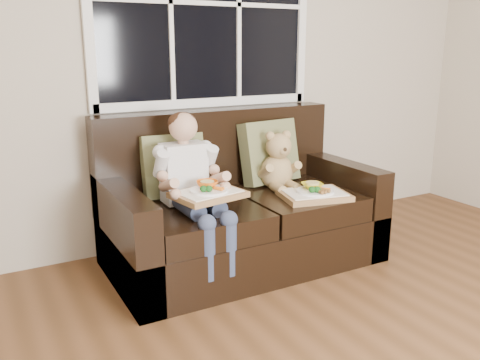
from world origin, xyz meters
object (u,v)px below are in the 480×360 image
child (191,176)px  tray_left (208,192)px  loveseat (238,214)px  teddy_bear (278,165)px  tray_right (314,193)px

child → tray_left: 0.17m
loveseat → teddy_bear: loveseat is taller
child → loveseat: bearing=17.3°
child → tray_left: (0.04, -0.15, -0.07)m
teddy_bear → child: bearing=-164.4°
child → teddy_bear: size_ratio=2.11×
teddy_bear → tray_left: bearing=-151.3°
child → tray_right: size_ratio=1.83×
child → teddy_bear: (0.68, 0.12, -0.03)m
tray_left → tray_right: tray_left is taller
loveseat → teddy_bear: (0.30, -0.00, 0.30)m
teddy_bear → tray_right: 0.34m
teddy_bear → tray_right: teddy_bear is taller
loveseat → child: bearing=-162.7°
loveseat → tray_left: bearing=-141.4°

